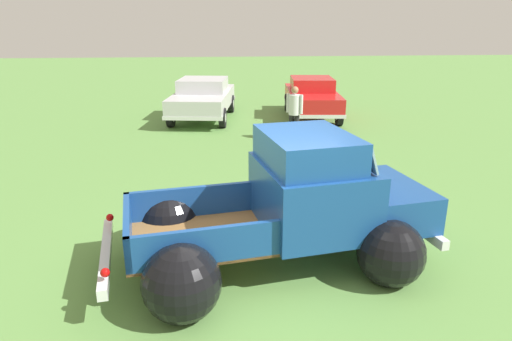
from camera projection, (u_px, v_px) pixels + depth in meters
ground_plane at (268, 262)px, 6.63m from camera, size 80.00×80.00×0.00m
vintage_pickup_truck at (294, 212)px, 6.49m from camera, size 4.88×3.37×1.96m
show_car_0 at (203, 97)px, 16.10m from camera, size 2.50×4.45×1.43m
show_car_1 at (312, 96)px, 16.35m from camera, size 2.15×4.28×1.43m
spectator_0 at (294, 110)px, 13.12m from camera, size 0.48×0.48×1.60m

